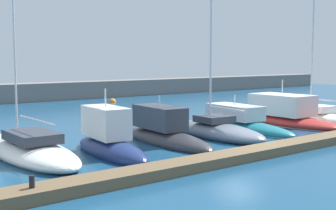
{
  "coord_description": "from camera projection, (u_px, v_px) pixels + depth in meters",
  "views": [
    {
      "loc": [
        -18.09,
        -16.98,
        4.88
      ],
      "look_at": [
        -1.56,
        4.27,
        2.14
      ],
      "focal_mm": 48.47,
      "sensor_mm": 36.0,
      "label": 1
    }
  ],
  "objects": [
    {
      "name": "ground_plane",
      "position": [
        238.0,
        148.0,
        24.88
      ],
      "size": [
        120.0,
        120.0,
        0.0
      ],
      "primitive_type": "plane",
      "color": "navy"
    },
    {
      "name": "dock_pier",
      "position": [
        268.0,
        150.0,
        23.21
      ],
      "size": [
        35.03,
        1.4,
        0.47
      ],
      "primitive_type": "cube",
      "color": "brown",
      "rests_on": "ground_plane"
    },
    {
      "name": "breakwater_seawall",
      "position": [
        18.0,
        93.0,
        51.5
      ],
      "size": [
        108.0,
        3.19,
        2.1
      ],
      "primitive_type": "cube",
      "color": "slate",
      "rests_on": "ground_plane"
    },
    {
      "name": "sailboat_white_second",
      "position": [
        28.0,
        149.0,
        22.69
      ],
      "size": [
        3.06,
        10.19,
        19.4
      ],
      "rotation": [
        0.0,
        0.0,
        1.57
      ],
      "color": "white",
      "rests_on": "ground_plane"
    },
    {
      "name": "motorboat_navy_third",
      "position": [
        109.0,
        141.0,
        23.34
      ],
      "size": [
        2.66,
        7.07,
        3.79
      ],
      "rotation": [
        0.0,
        0.0,
        1.48
      ],
      "color": "navy",
      "rests_on": "ground_plane"
    },
    {
      "name": "motorboat_charcoal_fourth",
      "position": [
        164.0,
        133.0,
        26.61
      ],
      "size": [
        2.95,
        8.49,
        3.18
      ],
      "rotation": [
        0.0,
        0.0,
        1.49
      ],
      "color": "#2D2D33",
      "rests_on": "ground_plane"
    },
    {
      "name": "sailboat_slate_fifth",
      "position": [
        216.0,
        130.0,
        28.49
      ],
      "size": [
        3.15,
        8.26,
        15.98
      ],
      "rotation": [
        0.0,
        0.0,
        1.52
      ],
      "color": "slate",
      "rests_on": "ground_plane"
    },
    {
      "name": "motorboat_teal_sixth",
      "position": [
        239.0,
        123.0,
        31.66
      ],
      "size": [
        3.16,
        9.79,
        2.69
      ],
      "rotation": [
        0.0,
        0.0,
        1.49
      ],
      "color": "#19707F",
      "rests_on": "ground_plane"
    },
    {
      "name": "motorboat_red_seventh",
      "position": [
        282.0,
        115.0,
        34.28
      ],
      "size": [
        3.61,
        10.23,
        3.55
      ],
      "rotation": [
        0.0,
        0.0,
        1.55
      ],
      "color": "#B72D28",
      "rests_on": "ground_plane"
    },
    {
      "name": "sailboat_ivory_eighth",
      "position": [
        313.0,
        117.0,
        36.21
      ],
      "size": [
        3.27,
        9.21,
        14.7
      ],
      "rotation": [
        0.0,
        0.0,
        1.51
      ],
      "color": "silver",
      "rests_on": "ground_plane"
    },
    {
      "name": "mooring_buoy_white",
      "position": [
        105.0,
        121.0,
        35.75
      ],
      "size": [
        0.89,
        0.89,
        0.89
      ],
      "primitive_type": "sphere",
      "color": "white",
      "rests_on": "ground_plane"
    },
    {
      "name": "mooring_buoy_orange",
      "position": [
        112.0,
        102.0,
        51.23
      ],
      "size": [
        0.87,
        0.87,
        0.87
      ],
      "primitive_type": "sphere",
      "color": "orange",
      "rests_on": "ground_plane"
    },
    {
      "name": "dock_bollard",
      "position": [
        32.0,
        182.0,
        15.56
      ],
      "size": [
        0.2,
        0.2,
        0.44
      ],
      "primitive_type": "cylinder",
      "color": "black",
      "rests_on": "dock_pier"
    }
  ]
}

